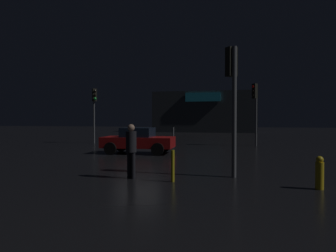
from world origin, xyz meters
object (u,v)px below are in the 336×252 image
traffic_signal_cross_right (232,86)px  pedestrian (131,147)px  traffic_signal_opposite (255,101)px  traffic_signal_cross_left (94,103)px  car_near (138,140)px  fire_hydrant (320,173)px  store_building (205,112)px

traffic_signal_cross_right → pedestrian: 3.84m
traffic_signal_cross_right → pedestrian: size_ratio=2.45×
traffic_signal_opposite → traffic_signal_cross_right: traffic_signal_opposite is taller
traffic_signal_opposite → traffic_signal_cross_left: size_ratio=1.03×
car_near → traffic_signal_opposite: bearing=44.8°
traffic_signal_cross_left → pedestrian: traffic_signal_cross_left is taller
fire_hydrant → car_near: bearing=135.5°
traffic_signal_opposite → traffic_signal_cross_right: 12.68m
traffic_signal_opposite → fire_hydrant: 14.28m
traffic_signal_cross_left → fire_hydrant: 19.26m
traffic_signal_opposite → traffic_signal_cross_left: 12.22m
store_building → traffic_signal_opposite: bearing=-75.9°
car_near → fire_hydrant: 10.68m
store_building → car_near: store_building is taller
traffic_signal_cross_left → fire_hydrant: bearing=-45.8°
traffic_signal_opposite → pedestrian: (-4.43, -13.61, -2.14)m
car_near → pedestrian: size_ratio=2.29×
traffic_signal_opposite → pedestrian: bearing=-108.0°
store_building → fire_hydrant: 39.37m
traffic_signal_opposite → fire_hydrant: (1.07, -13.98, -2.72)m
pedestrian → traffic_signal_cross_left: bearing=120.3°
pedestrian → fire_hydrant: 5.54m
traffic_signal_cross_right → pedestrian: traffic_signal_cross_right is taller
traffic_signal_cross_left → car_near: (5.66, -6.20, -2.43)m
traffic_signal_cross_right → traffic_signal_opposite: bearing=84.2°
car_near → fire_hydrant: bearing=-44.5°
traffic_signal_cross_right → store_building: bearing=97.5°
traffic_signal_cross_left → pedestrian: (7.78, -13.31, -2.15)m
traffic_signal_cross_left → pedestrian: 15.57m
traffic_signal_opposite → pedestrian: 14.48m
store_building → traffic_signal_opposite: store_building is taller
store_building → traffic_signal_cross_right: store_building is taller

